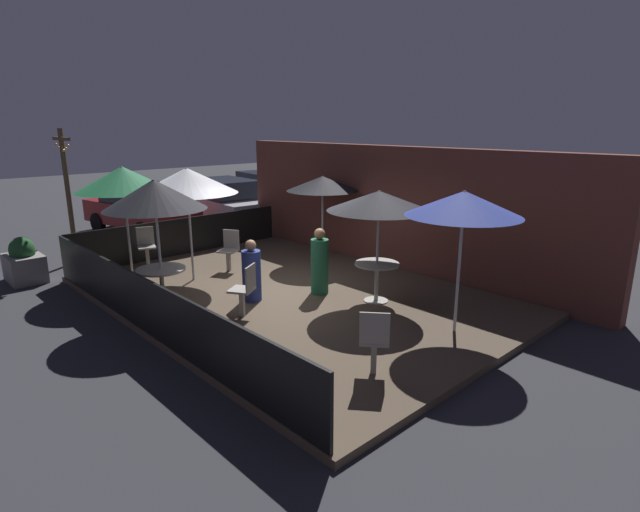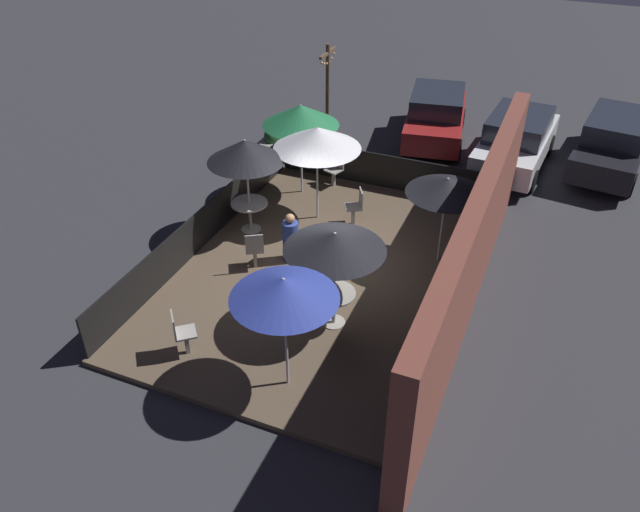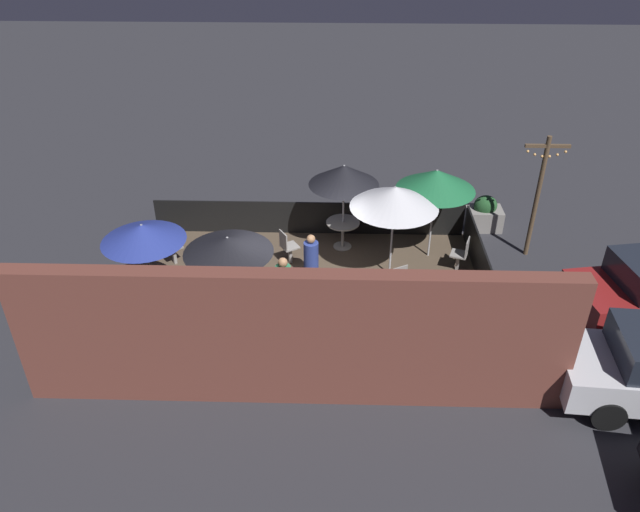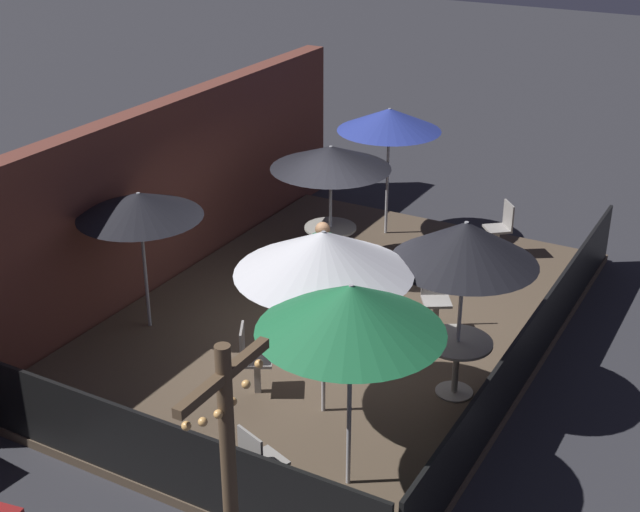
% 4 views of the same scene
% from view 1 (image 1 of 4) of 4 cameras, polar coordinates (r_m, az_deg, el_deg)
% --- Properties ---
extents(ground_plane, '(60.00, 60.00, 0.00)m').
position_cam_1_polar(ground_plane, '(10.22, -3.58, -4.85)').
color(ground_plane, '#2D2D33').
extents(patio_deck, '(8.73, 6.02, 0.12)m').
position_cam_1_polar(patio_deck, '(10.20, -3.58, -4.53)').
color(patio_deck, brown).
rests_on(patio_deck, ground_plane).
extents(building_wall, '(10.33, 0.36, 2.95)m').
position_cam_1_polar(building_wall, '(12.11, 8.24, 5.37)').
color(building_wall, brown).
rests_on(building_wall, ground_plane).
extents(fence_front, '(8.53, 0.05, 0.95)m').
position_cam_1_polar(fence_front, '(8.56, -19.17, -5.44)').
color(fence_front, black).
rests_on(fence_front, patio_deck).
extents(fence_side_left, '(0.05, 5.82, 0.95)m').
position_cam_1_polar(fence_side_left, '(13.55, -15.38, 2.20)').
color(fence_side_left, black).
rests_on(fence_side_left, patio_deck).
extents(patio_umbrella_0, '(1.94, 1.94, 2.14)m').
position_cam_1_polar(patio_umbrella_0, '(9.28, 6.75, 6.27)').
color(patio_umbrella_0, '#B2B2B7').
rests_on(patio_umbrella_0, patio_deck).
extents(patio_umbrella_1, '(1.80, 1.80, 2.39)m').
position_cam_1_polar(patio_umbrella_1, '(9.30, -18.39, 6.68)').
color(patio_umbrella_1, '#B2B2B7').
rests_on(patio_umbrella_1, patio_deck).
extents(patio_umbrella_2, '(1.82, 1.82, 2.33)m').
position_cam_1_polar(patio_umbrella_2, '(8.08, 16.10, 5.75)').
color(patio_umbrella_2, '#B2B2B7').
rests_on(patio_umbrella_2, patio_deck).
extents(patio_umbrella_3, '(1.98, 1.98, 2.46)m').
position_cam_1_polar(patio_umbrella_3, '(11.50, -21.61, 8.18)').
color(patio_umbrella_3, '#B2B2B7').
rests_on(patio_umbrella_3, patio_deck).
extents(patio_umbrella_4, '(2.11, 2.11, 2.44)m').
position_cam_1_polar(patio_umbrella_4, '(10.91, -14.96, 8.32)').
color(patio_umbrella_4, '#B2B2B7').
rests_on(patio_umbrella_4, patio_deck).
extents(patio_umbrella_5, '(1.77, 1.77, 2.09)m').
position_cam_1_polar(patio_umbrella_5, '(12.34, 0.29, 8.27)').
color(patio_umbrella_5, '#B2B2B7').
rests_on(patio_umbrella_5, patio_deck).
extents(dining_table_0, '(0.85, 0.85, 0.77)m').
position_cam_1_polar(dining_table_0, '(9.57, 6.51, -1.73)').
color(dining_table_0, '#9E998E').
rests_on(dining_table_0, patio_deck).
extents(dining_table_1, '(0.89, 0.89, 0.76)m').
position_cam_1_polar(dining_table_1, '(9.61, -17.66, -2.27)').
color(dining_table_1, '#9E998E').
rests_on(dining_table_1, patio_deck).
extents(patio_chair_0, '(0.56, 0.56, 0.96)m').
position_cam_1_polar(patio_chair_0, '(6.81, 6.22, -9.46)').
color(patio_chair_0, gray).
rests_on(patio_chair_0, patio_deck).
extents(patio_chair_1, '(0.55, 0.55, 0.96)m').
position_cam_1_polar(patio_chair_1, '(8.87, -8.58, -3.68)').
color(patio_chair_1, gray).
rests_on(patio_chair_1, patio_deck).
extents(patio_chair_2, '(0.54, 0.54, 0.94)m').
position_cam_1_polar(patio_chair_2, '(11.76, -10.32, 0.83)').
color(patio_chair_2, gray).
rests_on(patio_chair_2, patio_deck).
extents(patio_chair_3, '(0.51, 0.51, 0.93)m').
position_cam_1_polar(patio_chair_3, '(12.69, -19.23, 1.20)').
color(patio_chair_3, gray).
rests_on(patio_chair_3, patio_deck).
extents(patron_0, '(0.51, 0.51, 1.20)m').
position_cam_1_polar(patron_0, '(9.68, -7.83, -2.01)').
color(patron_0, navy).
rests_on(patron_0, patio_deck).
extents(patron_1, '(0.48, 0.48, 1.34)m').
position_cam_1_polar(patron_1, '(9.98, -0.04, -0.93)').
color(patron_1, '#236642').
rests_on(patron_1, patio_deck).
extents(planter_box, '(1.01, 0.70, 1.02)m').
position_cam_1_polar(planter_box, '(13.00, -30.75, -0.62)').
color(planter_box, gray).
rests_on(planter_box, ground_plane).
extents(light_post, '(1.10, 0.12, 3.34)m').
position_cam_1_polar(light_post, '(13.94, -26.89, 6.89)').
color(light_post, brown).
rests_on(light_post, ground_plane).
extents(parked_car_0, '(4.26, 2.35, 1.62)m').
position_cam_1_polar(parked_car_0, '(17.10, -19.81, 5.26)').
color(parked_car_0, maroon).
rests_on(parked_car_0, ground_plane).
extents(parked_car_1, '(4.30, 2.03, 1.62)m').
position_cam_1_polar(parked_car_1, '(17.49, -10.74, 6.08)').
color(parked_car_1, silver).
rests_on(parked_car_1, ground_plane).
extents(parked_car_2, '(4.67, 2.27, 1.62)m').
position_cam_1_polar(parked_car_2, '(19.76, -5.90, 7.25)').
color(parked_car_2, black).
rests_on(parked_car_2, ground_plane).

